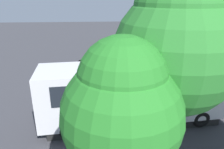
# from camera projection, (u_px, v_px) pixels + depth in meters

# --- Properties ---
(ground_plane) EXTENTS (80.00, 80.00, 0.00)m
(ground_plane) POSITION_uv_depth(u_px,v_px,m) (136.00, 84.00, 17.00)
(ground_plane) COLOR #38383D
(tour_bus) EXTENTS (10.02, 3.27, 3.25)m
(tour_bus) POSITION_uv_depth(u_px,v_px,m) (133.00, 94.00, 11.51)
(tour_bus) COLOR silver
(tour_bus) RESTS_ON ground_plane
(spectator_far_left) EXTENTS (0.57, 0.33, 1.79)m
(spectator_far_left) POSITION_uv_depth(u_px,v_px,m) (158.00, 83.00, 14.38)
(spectator_far_left) COLOR #473823
(spectator_far_left) RESTS_ON ground_plane
(spectator_left) EXTENTS (0.57, 0.39, 1.72)m
(spectator_left) POSITION_uv_depth(u_px,v_px,m) (136.00, 83.00, 14.59)
(spectator_left) COLOR black
(spectator_left) RESTS_ON ground_plane
(spectator_centre) EXTENTS (0.58, 0.35, 1.66)m
(spectator_centre) POSITION_uv_depth(u_px,v_px,m) (122.00, 84.00, 14.47)
(spectator_centre) COLOR black
(spectator_centre) RESTS_ON ground_plane
(spectator_right) EXTENTS (0.58, 0.34, 1.81)m
(spectator_right) POSITION_uv_depth(u_px,v_px,m) (106.00, 83.00, 14.35)
(spectator_right) COLOR #473823
(spectator_right) RESTS_ON ground_plane
(spectator_far_right) EXTENTS (0.58, 0.38, 1.82)m
(spectator_far_right) POSITION_uv_depth(u_px,v_px,m) (88.00, 82.00, 14.48)
(spectator_far_right) COLOR #473823
(spectator_far_right) RESTS_ON ground_plane
(parked_motorcycle_silver) EXTENTS (2.03, 0.70, 0.99)m
(parked_motorcycle_silver) POSITION_uv_depth(u_px,v_px,m) (70.00, 96.00, 13.96)
(parked_motorcycle_silver) COLOR black
(parked_motorcycle_silver) RESTS_ON ground_plane
(stunt_motorcycle) EXTENTS (2.01, 0.58, 1.73)m
(stunt_motorcycle) POSITION_uv_depth(u_px,v_px,m) (90.00, 67.00, 17.84)
(stunt_motorcycle) COLOR black
(stunt_motorcycle) RESTS_ON ground_plane
(traffic_cone) EXTENTS (0.34, 0.34, 0.63)m
(traffic_cone) POSITION_uv_depth(u_px,v_px,m) (113.00, 80.00, 16.99)
(traffic_cone) COLOR orange
(traffic_cone) RESTS_ON ground_plane
(tree_left) EXTENTS (3.08, 3.08, 5.91)m
(tree_left) POSITION_uv_depth(u_px,v_px,m) (122.00, 107.00, 5.28)
(tree_left) COLOR #51381E
(tree_left) RESTS_ON ground_plane
(tree_centre) EXTENTS (3.85, 3.85, 7.52)m
(tree_centre) POSITION_uv_depth(u_px,v_px,m) (176.00, 45.00, 6.44)
(tree_centre) COLOR #51381E
(tree_centre) RESTS_ON ground_plane
(bay_line_a) EXTENTS (0.26, 4.02, 0.01)m
(bay_line_a) POSITION_uv_depth(u_px,v_px,m) (182.00, 79.00, 17.96)
(bay_line_a) COLOR white
(bay_line_a) RESTS_ON ground_plane
(bay_line_b) EXTENTS (0.29, 4.72, 0.01)m
(bay_line_b) POSITION_uv_depth(u_px,v_px,m) (153.00, 80.00, 17.78)
(bay_line_b) COLOR white
(bay_line_b) RESTS_ON ground_plane
(bay_line_c) EXTENTS (0.29, 4.83, 0.01)m
(bay_line_c) POSITION_uv_depth(u_px,v_px,m) (123.00, 81.00, 17.61)
(bay_line_c) COLOR white
(bay_line_c) RESTS_ON ground_plane
(bay_line_d) EXTENTS (0.27, 4.35, 0.01)m
(bay_line_d) POSITION_uv_depth(u_px,v_px,m) (92.00, 82.00, 17.44)
(bay_line_d) COLOR white
(bay_line_d) RESTS_ON ground_plane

